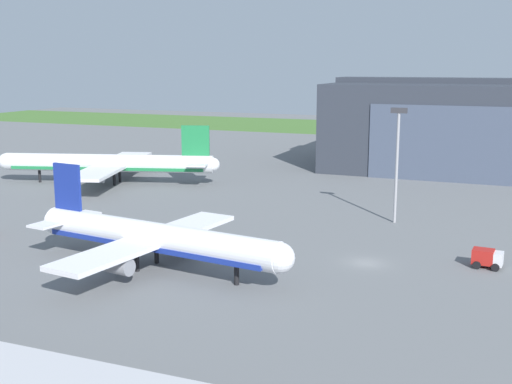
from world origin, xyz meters
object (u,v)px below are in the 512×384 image
at_px(stair_truck, 487,258).
at_px(airliner_near_right, 155,238).
at_px(airliner_far_right, 109,164).
at_px(apron_light_mast, 397,155).

bearing_deg(stair_truck, airliner_near_right, -157.40).
distance_m(airliner_far_right, stair_truck, 79.07).
xyz_separation_m(stair_truck, apron_light_mast, (-14.14, 18.32, 9.03)).
height_order(airliner_far_right, airliner_near_right, airliner_far_right).
distance_m(stair_truck, apron_light_mast, 24.84).
distance_m(airliner_far_right, airliner_near_right, 58.16).
height_order(airliner_far_right, apron_light_mast, apron_light_mast).
bearing_deg(stair_truck, apron_light_mast, 127.65).
relative_size(airliner_far_right, airliner_near_right, 1.23).
bearing_deg(airliner_far_right, airliner_near_right, -50.33).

